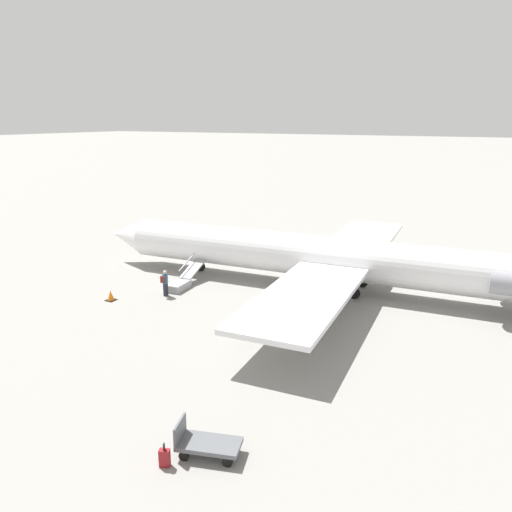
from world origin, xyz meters
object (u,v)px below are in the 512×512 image
at_px(passenger, 165,281).
at_px(luggage_cart, 206,443).
at_px(airplane_main, 334,258).
at_px(suitcase, 165,458).
at_px(boarding_stairs, 181,282).

xyz_separation_m(passenger, luggage_cart, (-11.37, 12.15, -0.54)).
relative_size(airplane_main, passenger, 20.44).
distance_m(airplane_main, suitcase, 19.98).
xyz_separation_m(boarding_stairs, passenger, (-0.07, 1.82, 0.62)).
xyz_separation_m(passenger, suitcase, (-10.49, 13.31, -0.67)).
distance_m(airplane_main, passenger, 11.38).
distance_m(passenger, luggage_cart, 16.65).
distance_m(boarding_stairs, passenger, 1.92).
height_order(boarding_stairs, suitcase, boarding_stairs).
distance_m(boarding_stairs, suitcase, 18.45).
bearing_deg(luggage_cart, suitcase, 36.02).
relative_size(boarding_stairs, passenger, 2.35).
height_order(airplane_main, boarding_stairs, airplane_main).
distance_m(boarding_stairs, luggage_cart, 18.06).
bearing_deg(airplane_main, suitcase, 88.94).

